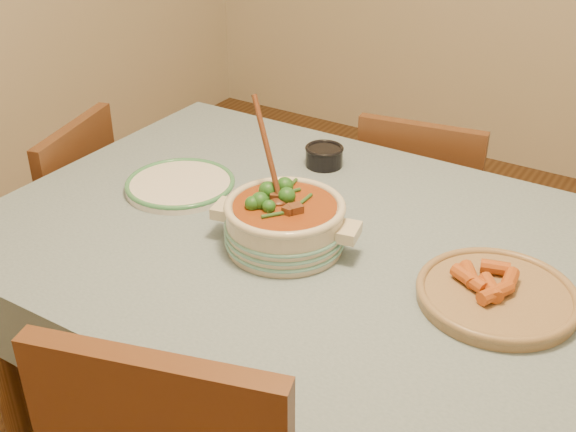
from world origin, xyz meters
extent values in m
cube|color=brown|center=(0.00, 0.00, 0.72)|extent=(1.60, 1.00, 0.05)
cube|color=gray|center=(0.00, 0.00, 0.75)|extent=(1.68, 1.08, 0.01)
cylinder|color=brown|center=(-0.73, -0.43, 0.35)|extent=(0.07, 0.07, 0.70)
cylinder|color=brown|center=(-0.73, 0.43, 0.35)|extent=(0.07, 0.07, 0.70)
cylinder|color=beige|center=(-0.11, -0.07, 0.81)|extent=(0.31, 0.31, 0.10)
torus|color=beige|center=(-0.11, -0.07, 0.86)|extent=(0.27, 0.27, 0.02)
cube|color=beige|center=(0.04, -0.04, 0.82)|extent=(0.06, 0.08, 0.03)
cube|color=beige|center=(-0.25, -0.10, 0.82)|extent=(0.06, 0.08, 0.03)
cylinder|color=#994316|center=(-0.11, -0.07, 0.85)|extent=(0.23, 0.23, 0.02)
cylinder|color=silver|center=(-0.48, 0.02, 0.77)|extent=(0.34, 0.34, 0.02)
torus|color=#3E8958|center=(-0.48, 0.02, 0.77)|extent=(0.28, 0.28, 0.01)
cylinder|color=black|center=(-0.24, 0.34, 0.78)|extent=(0.12, 0.12, 0.05)
torus|color=black|center=(-0.24, 0.34, 0.81)|extent=(0.11, 0.11, 0.01)
cylinder|color=black|center=(-0.24, 0.34, 0.80)|extent=(0.09, 0.09, 0.01)
cylinder|color=#947852|center=(0.36, -0.02, 0.77)|extent=(0.33, 0.33, 0.02)
torus|color=#947852|center=(0.36, -0.02, 0.78)|extent=(0.32, 0.32, 0.02)
cube|color=brown|center=(-0.10, 0.80, 0.41)|extent=(0.44, 0.44, 0.04)
cube|color=brown|center=(-0.07, 0.63, 0.61)|extent=(0.38, 0.10, 0.41)
cylinder|color=brown|center=(0.03, 0.98, 0.20)|extent=(0.04, 0.04, 0.41)
cylinder|color=brown|center=(-0.29, 0.93, 0.20)|extent=(0.04, 0.04, 0.41)
cylinder|color=brown|center=(0.08, 0.66, 0.20)|extent=(0.04, 0.04, 0.41)
cylinder|color=brown|center=(-0.24, 0.61, 0.20)|extent=(0.04, 0.04, 0.41)
cube|color=brown|center=(-1.09, 0.03, 0.41)|extent=(0.47, 0.47, 0.04)
cube|color=brown|center=(-0.93, 0.07, 0.61)|extent=(0.14, 0.38, 0.41)
cylinder|color=brown|center=(-1.29, 0.14, 0.20)|extent=(0.04, 0.04, 0.41)
cylinder|color=brown|center=(-0.98, 0.23, 0.20)|extent=(0.04, 0.04, 0.41)
cylinder|color=brown|center=(-0.89, -0.09, 0.20)|extent=(0.04, 0.04, 0.41)
camera|label=1|loc=(0.63, -1.23, 1.62)|focal=45.00mm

